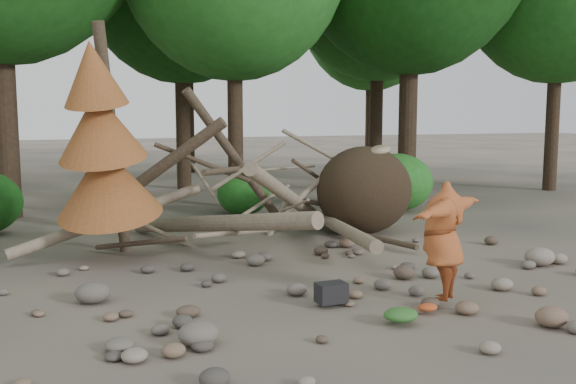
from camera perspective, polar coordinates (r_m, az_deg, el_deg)
name	(u,v)px	position (r m, az deg, el deg)	size (l,w,h in m)	color
ground	(341,295)	(9.80, 4.71, -9.10)	(120.00, 120.00, 0.00)	#514C44
deadfall_pile	(342,193)	(14.22, 4.83, -0.11)	(8.55, 5.24, 3.30)	#332619
dead_conifer	(103,147)	(11.92, -16.14, 3.85)	(2.06, 2.16, 4.35)	#4C3F30
bush_mid	(243,194)	(17.14, -4.00, -0.19)	(1.40, 1.40, 1.12)	#21671E
bush_right	(397,182)	(18.05, 9.62, 0.86)	(2.00, 2.00, 1.60)	#2A7B26
frisbee_thrower	(443,240)	(9.35, 13.63, -4.20)	(2.14, 1.63, 2.22)	#AA5026
backpack	(331,297)	(9.21, 3.87, -9.26)	(0.42, 0.28, 0.28)	black
cloth_green	(401,319)	(8.55, 9.99, -11.02)	(0.46, 0.39, 0.17)	#306528
cloth_orange	(428,311)	(9.06, 12.32, -10.27)	(0.27, 0.22, 0.10)	#BC4920
boulder_front_left	(198,334)	(7.79, -7.96, -12.36)	(0.49, 0.44, 0.29)	#6C625A
boulder_front_right	(552,317)	(9.02, 22.39, -10.22)	(0.43, 0.39, 0.26)	#795F4C
boulder_mid_right	(540,257)	(12.37, 21.47, -5.37)	(0.55, 0.49, 0.33)	gray
boulder_mid_left	(93,293)	(9.75, -16.96, -8.55)	(0.51, 0.46, 0.30)	#605A51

